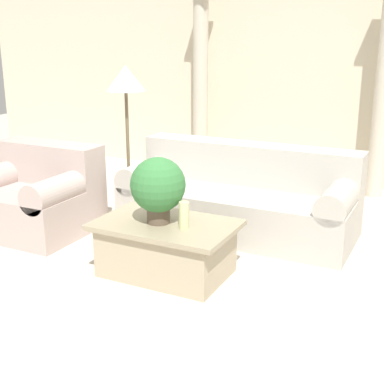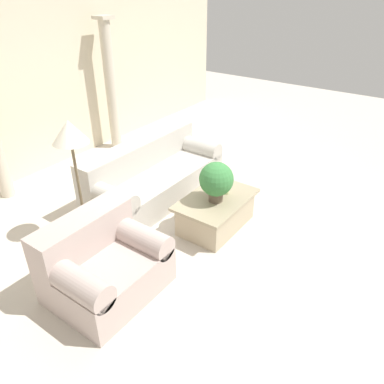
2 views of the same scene
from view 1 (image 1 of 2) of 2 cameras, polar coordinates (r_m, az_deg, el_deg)
name	(u,v)px [view 1 (image 1 of 2)]	position (r m, az deg, el deg)	size (l,w,h in m)	color
ground_plane	(180,251)	(4.91, -1.27, -6.32)	(16.00, 16.00, 0.00)	beige
wall_back	(286,58)	(7.30, 9.95, 13.86)	(10.00, 0.06, 3.20)	beige
sofa_long	(240,197)	(5.35, 5.15, -0.58)	(2.27, 0.95, 0.84)	#B7B2A8
loveseat	(36,195)	(5.58, -16.32, -0.30)	(1.15, 0.95, 0.84)	#B8A49C
coffee_table	(166,248)	(4.39, -2.77, -5.96)	(1.12, 0.73, 0.45)	tan
potted_plant	(158,186)	(4.23, -3.65, 0.60)	(0.44, 0.44, 0.54)	brown
pillar_candle	(184,215)	(4.16, -0.87, -2.47)	(0.08, 0.08, 0.21)	beige
floor_lamp	(126,86)	(5.78, -7.08, 11.12)	(0.42, 0.42, 1.60)	brown
column_left	(201,86)	(7.37, 0.91, 11.21)	(0.28, 0.28, 2.40)	beige
column_right	(383,95)	(6.70, 19.70, 9.74)	(0.28, 0.28, 2.40)	beige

